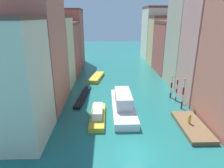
{
  "coord_description": "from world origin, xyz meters",
  "views": [
    {
      "loc": [
        -3.07,
        -17.91,
        14.14
      ],
      "look_at": [
        -2.0,
        18.98,
        1.5
      ],
      "focal_mm": 31.83,
      "sensor_mm": 36.0,
      "label": 1
    }
  ],
  "objects": [
    {
      "name": "building_left_3",
      "position": [
        -13.79,
        32.09,
        6.43
      ],
      "size": [
        7.39,
        11.09,
        12.84
      ],
      "color": "#B25147",
      "rests_on": "ground"
    },
    {
      "name": "building_left_2",
      "position": [
        -13.79,
        22.67,
        7.23
      ],
      "size": [
        7.39,
        7.91,
        14.44
      ],
      "color": "beige",
      "rests_on": "ground"
    },
    {
      "name": "building_right_3",
      "position": [
        13.79,
        32.74,
        6.56
      ],
      "size": [
        7.39,
        11.11,
        13.08
      ],
      "color": "#B25147",
      "rests_on": "ground"
    },
    {
      "name": "building_right_1",
      "position": [
        13.79,
        14.42,
        11.27
      ],
      "size": [
        7.39,
        7.33,
        22.51
      ],
      "color": "tan",
      "rests_on": "ground"
    },
    {
      "name": "mooring_pole_2",
      "position": [
        8.6,
        15.37,
        2.15
      ],
      "size": [
        0.36,
        0.36,
        4.19
      ],
      "color": "red",
      "rests_on": "ground"
    },
    {
      "name": "building_right_5",
      "position": [
        13.79,
        52.75,
        8.65
      ],
      "size": [
        7.39,
        11.84,
        17.27
      ],
      "color": "beige",
      "rests_on": "ground"
    },
    {
      "name": "mooring_pole_1",
      "position": [
        9.05,
        13.85,
        2.08
      ],
      "size": [
        0.28,
        0.28,
        4.08
      ],
      "color": "red",
      "rests_on": "ground"
    },
    {
      "name": "person_on_dock",
      "position": [
        7.92,
        5.2,
        1.17
      ],
      "size": [
        0.36,
        0.36,
        1.37
      ],
      "color": "gold",
      "rests_on": "waterfront_dock"
    },
    {
      "name": "waterfront_dock",
      "position": [
        8.24,
        4.92,
        0.27
      ],
      "size": [
        3.24,
        7.86,
        0.54
      ],
      "color": "brown",
      "rests_on": "ground"
    },
    {
      "name": "building_left_0",
      "position": [
        -13.79,
        3.27,
        7.12
      ],
      "size": [
        7.39,
        7.97,
        14.23
      ],
      "color": "beige",
      "rests_on": "ground"
    },
    {
      "name": "motorboat_0",
      "position": [
        -5.39,
        27.22,
        0.4
      ],
      "size": [
        3.6,
        8.02,
        0.81
      ],
      "color": "gold",
      "rests_on": "ground"
    },
    {
      "name": "building_left_4",
      "position": [
        -13.79,
        42.64,
        8.12
      ],
      "size": [
        7.39,
        9.65,
        16.22
      ],
      "color": "#B25147",
      "rests_on": "ground"
    },
    {
      "name": "building_left_1",
      "position": [
        -13.79,
        13.03,
        10.53
      ],
      "size": [
        7.39,
        11.02,
        21.04
      ],
      "color": "#C6705B",
      "rests_on": "ground"
    },
    {
      "name": "ground_plane",
      "position": [
        0.0,
        24.5,
        0.0
      ],
      "size": [
        154.0,
        154.0,
        0.0
      ],
      "primitive_type": "plane",
      "color": "#1E6B66"
    },
    {
      "name": "vaporetto_white",
      "position": [
        -0.5,
        10.56,
        1.1
      ],
      "size": [
        3.39,
        12.72,
        2.96
      ],
      "color": "white",
      "rests_on": "ground"
    },
    {
      "name": "mooring_pole_0",
      "position": [
        9.0,
        10.85,
        2.62
      ],
      "size": [
        0.33,
        0.33,
        5.14
      ],
      "color": "red",
      "rests_on": "ground"
    },
    {
      "name": "motorboat_1",
      "position": [
        -4.38,
        7.87,
        0.65
      ],
      "size": [
        2.16,
        7.76,
        1.75
      ],
      "color": "gold",
      "rests_on": "ground"
    },
    {
      "name": "building_right_2",
      "position": [
        13.79,
        22.61,
        11.22
      ],
      "size": [
        7.39,
        8.81,
        22.41
      ],
      "color": "#BCB299",
      "rests_on": "ground"
    },
    {
      "name": "building_right_4",
      "position": [
        13.79,
        42.53,
        7.18
      ],
      "size": [
        7.39,
        7.89,
        14.33
      ],
      "color": "#DBB77A",
      "rests_on": "ground"
    },
    {
      "name": "gondola_black",
      "position": [
        -7.38,
        15.89,
        0.22
      ],
      "size": [
        2.24,
        10.25,
        0.44
      ],
      "color": "black",
      "rests_on": "ground"
    }
  ]
}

